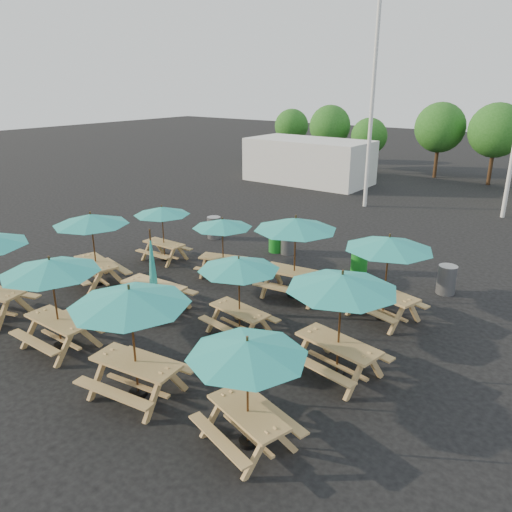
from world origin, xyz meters
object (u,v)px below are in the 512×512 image
Objects in this scene: picnic_unit_10 at (342,287)px; waste_bin_3 at (359,259)px; picnic_unit_2 at (162,213)px; picnic_unit_3 at (51,270)px; picnic_unit_11 at (389,247)px; waste_bin_2 at (288,242)px; picnic_unit_9 at (247,354)px; picnic_unit_5 at (222,226)px; picnic_unit_7 at (239,268)px; picnic_unit_6 at (130,302)px; waste_bin_4 at (447,280)px; waste_bin_1 at (276,240)px; picnic_unit_1 at (91,223)px; picnic_unit_4 at (153,278)px; picnic_unit_8 at (295,228)px; waste_bin_0 at (214,228)px.

picnic_unit_10 is 7.01m from waste_bin_3.
picnic_unit_3 is (2.73, -6.16, 0.29)m from picnic_unit_2.
picnic_unit_11 is 6.36m from waste_bin_2.
waste_bin_2 and waste_bin_3 have the same top height.
picnic_unit_9 is at bearing -73.95° from picnic_unit_11.
picnic_unit_10 is at bearing 102.24° from picnic_unit_9.
picnic_unit_7 is (3.07, -2.95, 0.09)m from picnic_unit_5.
picnic_unit_6 is 4.50m from picnic_unit_10.
picnic_unit_3 is 2.58× the size of waste_bin_4.
waste_bin_1 and waste_bin_2 have the same top height.
waste_bin_4 is (9.55, 6.19, -1.66)m from picnic_unit_1.
picnic_unit_4 is at bearing -135.54° from waste_bin_4.
waste_bin_2 is at bearing 44.78° from picnic_unit_2.
picnic_unit_4 is 2.68× the size of waste_bin_2.
picnic_unit_5 is at bearing -162.90° from picnic_unit_11.
picnic_unit_5 is 2.72× the size of waste_bin_2.
picnic_unit_6 is 0.94× the size of picnic_unit_11.
picnic_unit_7 is at bearing -67.72° from waste_bin_2.
waste_bin_0 is at bearing 145.37° from picnic_unit_8.
waste_bin_3 is at bearing 119.71° from picnic_unit_9.
picnic_unit_7 is 0.84× the size of picnic_unit_8.
picnic_unit_7 is 7.07m from waste_bin_1.
picnic_unit_3 is 6.01m from picnic_unit_9.
picnic_unit_4 is 2.68× the size of waste_bin_0.
picnic_unit_5 is at bearing -89.70° from waste_bin_1.
waste_bin_2 is 1.00× the size of waste_bin_4.
picnic_unit_8 is (5.73, 0.11, 0.42)m from picnic_unit_2.
waste_bin_0 is at bearing -177.85° from waste_bin_1.
picnic_unit_9 is at bearing -36.06° from picnic_unit_2.
waste_bin_2 is at bearing 119.77° from picnic_unit_7.
waste_bin_4 is (3.62, 9.54, -1.74)m from picnic_unit_6.
picnic_unit_5 is 4.99m from waste_bin_3.
waste_bin_4 is at bearing 7.60° from picnic_unit_5.
picnic_unit_7 is at bearing -173.76° from picnic_unit_10.
picnic_unit_11 reaches higher than waste_bin_4.
picnic_unit_2 is 3.53m from waste_bin_0.
waste_bin_3 is 3.06m from waste_bin_4.
waste_bin_0 is 1.00× the size of waste_bin_4.
picnic_unit_7 is (2.92, 0.36, 0.86)m from picnic_unit_4.
waste_bin_4 is at bearing -1.35° from waste_bin_1.
picnic_unit_1 is 7.44m from waste_bin_2.
picnic_unit_5 is 0.91× the size of picnic_unit_6.
waste_bin_1 and waste_bin_3 have the same top height.
picnic_unit_11 is at bearing -30.46° from waste_bin_2.
picnic_unit_8 reaches higher than picnic_unit_4.
picnic_unit_8 reaches higher than picnic_unit_3.
picnic_unit_9 is (8.73, -6.15, 0.12)m from picnic_unit_2.
waste_bin_2 is (-2.40, 3.31, -1.78)m from picnic_unit_8.
picnic_unit_8 is at bearing 100.76° from picnic_unit_7.
waste_bin_1 is (0.08, 9.52, -1.65)m from picnic_unit_3.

